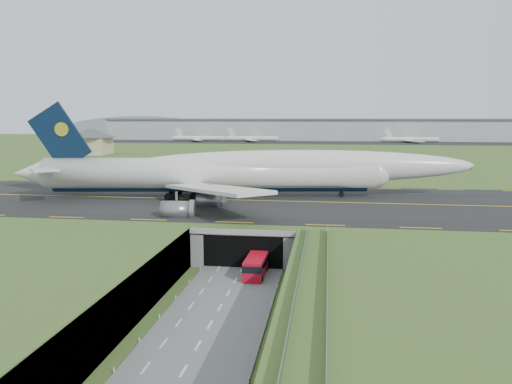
# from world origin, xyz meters

# --- Properties ---
(ground) EXTENTS (900.00, 900.00, 0.00)m
(ground) POSITION_xyz_m (0.00, 0.00, 0.00)
(ground) COLOR #3D5D25
(ground) RESTS_ON ground
(airfield_deck) EXTENTS (800.00, 800.00, 6.00)m
(airfield_deck) POSITION_xyz_m (0.00, 0.00, 3.00)
(airfield_deck) COLOR gray
(airfield_deck) RESTS_ON ground
(trench_road) EXTENTS (12.00, 75.00, 0.20)m
(trench_road) POSITION_xyz_m (0.00, -7.50, 0.10)
(trench_road) COLOR slate
(trench_road) RESTS_ON ground
(taxiway) EXTENTS (800.00, 44.00, 0.18)m
(taxiway) POSITION_xyz_m (0.00, 33.00, 6.09)
(taxiway) COLOR black
(taxiway) RESTS_ON airfield_deck
(tunnel_portal) EXTENTS (17.00, 22.30, 6.00)m
(tunnel_portal) POSITION_xyz_m (0.00, 16.71, 3.33)
(tunnel_portal) COLOR gray
(tunnel_portal) RESTS_ON ground
(guideway) EXTENTS (3.00, 53.00, 7.05)m
(guideway) POSITION_xyz_m (11.00, -19.11, 5.32)
(guideway) COLOR #A8A8A3
(guideway) RESTS_ON ground
(jumbo_jet) EXTENTS (93.73, 59.95, 20.06)m
(jumbo_jet) POSITION_xyz_m (-4.85, 36.71, 11.39)
(jumbo_jet) COLOR silver
(jumbo_jet) RESTS_ON ground
(shuttle_tram) EXTENTS (2.81, 7.07, 2.88)m
(shuttle_tram) POSITION_xyz_m (2.48, 4.25, 1.59)
(shuttle_tram) COLOR red
(shuttle_tram) RESTS_ON ground
(service_building) EXTENTS (22.77, 22.77, 11.60)m
(service_building) POSITION_xyz_m (-91.93, 146.49, 12.87)
(service_building) COLOR #C5B28E
(service_building) RESTS_ON ground
(cargo_terminal) EXTENTS (320.00, 67.00, 15.60)m
(cargo_terminal) POSITION_xyz_m (-0.16, 299.41, 13.96)
(cargo_terminal) COLOR #B2B2B2
(cargo_terminal) RESTS_ON ground
(distant_hills) EXTENTS (700.00, 91.00, 60.00)m
(distant_hills) POSITION_xyz_m (64.38, 430.00, -4.00)
(distant_hills) COLOR #4E5E5C
(distant_hills) RESTS_ON ground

